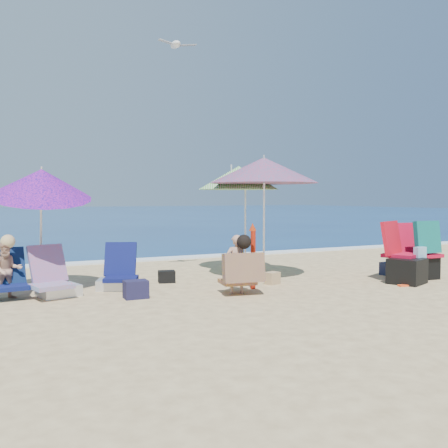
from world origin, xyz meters
name	(u,v)px	position (x,y,z in m)	size (l,w,h in m)	color
ground	(268,294)	(0.00, 0.00, 0.00)	(120.00, 120.00, 0.00)	#D8BC84
sea	(30,215)	(0.00, 45.00, -0.05)	(120.00, 80.00, 0.12)	navy
foam	(164,259)	(0.00, 5.10, 0.02)	(120.00, 0.50, 0.04)	white
umbrella_turquoise	(264,170)	(0.70, 1.33, 2.08)	(2.62, 2.62, 2.36)	white
umbrella_striped	(239,178)	(0.75, 2.45, 1.98)	(2.24, 2.24, 2.27)	white
umbrella_blue	(41,183)	(-3.24, 1.72, 1.79)	(1.62, 1.68, 2.19)	silver
furled_umbrella	(253,253)	(0.01, 0.51, 0.63)	(0.27, 0.36, 1.14)	#A31C0B
chair_navy	(117,277)	(-2.06, 1.57, 0.21)	(0.81, 0.91, 0.78)	#0D124B
chair_rainbow	(55,283)	(-3.11, 1.35, 0.21)	(0.81, 0.92, 0.81)	#D54B5B
camp_chair_left	(404,264)	(2.84, -0.13, 0.34)	(0.96, 1.04, 1.12)	#B20C2D
camp_chair_right	(419,258)	(3.45, 0.08, 0.41)	(0.78, 0.73, 1.13)	#B90D29
person_center	(239,265)	(-0.42, 0.20, 0.47)	(0.69, 0.67, 0.97)	tan
person_left	(7,270)	(-3.79, 1.48, 0.45)	(0.59, 0.72, 0.99)	tan
bag_navy_a	(136,289)	(-2.00, 0.64, 0.14)	(0.37, 0.27, 0.28)	#1B1938
bag_black_a	(167,277)	(-1.09, 1.79, 0.11)	(0.34, 0.28, 0.22)	black
bag_tan	(272,278)	(0.57, 0.80, 0.11)	(0.30, 0.25, 0.22)	tan
bag_navy_b	(390,269)	(3.28, 0.68, 0.13)	(0.37, 0.29, 0.26)	#1A203A
orange_item	(404,285)	(2.55, -0.42, 0.02)	(0.24, 0.14, 0.03)	#FF4C1A
seagull	(176,45)	(-0.78, 2.09, 4.44)	(0.75, 0.33, 0.13)	white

